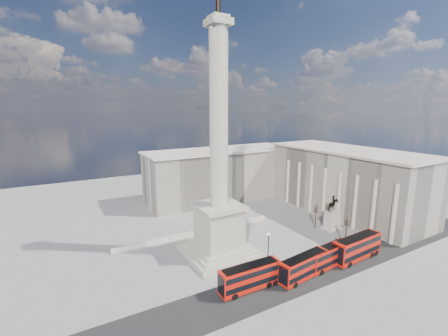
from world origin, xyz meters
TOP-DOWN VIEW (x-y plane):
  - ground at (0.00, 0.00)m, footprint 180.00×180.00m
  - asphalt_road at (5.00, -10.00)m, footprint 120.00×9.00m
  - nelsons_column at (0.00, 5.00)m, footprint 14.00×14.00m
  - balustrade_wall at (0.00, 16.00)m, footprint 40.00×0.60m
  - building_east at (45.00, 10.00)m, footprint 19.00×46.00m
  - building_northeast at (20.00, 40.00)m, footprint 51.00×17.00m
  - red_bus_a at (-1.54, -8.87)m, footprint 11.09×2.78m
  - red_bus_b at (8.85, -10.72)m, footprint 11.03×3.76m
  - red_bus_c at (15.82, -10.17)m, footprint 10.79×3.40m
  - red_bus_d at (23.12, -10.86)m, footprint 12.26×3.51m
  - victorian_lamp at (5.48, -4.53)m, footprint 0.61×0.61m
  - equestrian_statue at (31.14, 2.56)m, footprint 4.30×3.22m
  - bare_tree_near at (26.38, -5.50)m, footprint 1.59×1.59m
  - bare_tree_mid at (27.95, 4.94)m, footprint 1.74×1.74m
  - bare_tree_far at (40.62, 11.98)m, footprint 1.92×1.92m
  - pedestrian_walking at (25.21, -6.50)m, footprint 0.70×0.52m
  - pedestrian_standing at (24.30, -4.57)m, footprint 0.88×0.69m
  - pedestrian_crossing at (4.73, 0.55)m, footprint 0.90×0.90m

SIDE VIEW (x-z plane):
  - ground at x=0.00m, z-range 0.00..0.00m
  - asphalt_road at x=5.00m, z-range 0.00..0.01m
  - balustrade_wall at x=0.00m, z-range 0.00..1.10m
  - pedestrian_crossing at x=4.73m, z-range 0.00..1.53m
  - pedestrian_walking at x=25.21m, z-range 0.00..1.75m
  - pedestrian_standing at x=24.30m, z-range 0.00..1.77m
  - red_bus_c at x=15.82m, z-range 0.11..4.41m
  - red_bus_b at x=8.85m, z-range 0.11..4.49m
  - red_bus_a at x=-1.54m, z-range 0.11..4.59m
  - red_bus_d at x=23.12m, z-range 0.12..5.04m
  - equestrian_statue at x=31.14m, z-range -1.32..7.55m
  - victorian_lamp at x=5.48m, z-range 0.63..7.72m
  - bare_tree_mid at x=27.95m, z-range 1.90..8.49m
  - bare_tree_near at x=26.38m, z-range 2.01..8.97m
  - bare_tree_far at x=40.62m, z-range 2.26..10.10m
  - building_northeast at x=20.00m, z-range 0.02..16.62m
  - building_east at x=45.00m, z-range 0.02..18.62m
  - nelsons_column at x=0.00m, z-range -12.01..37.84m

